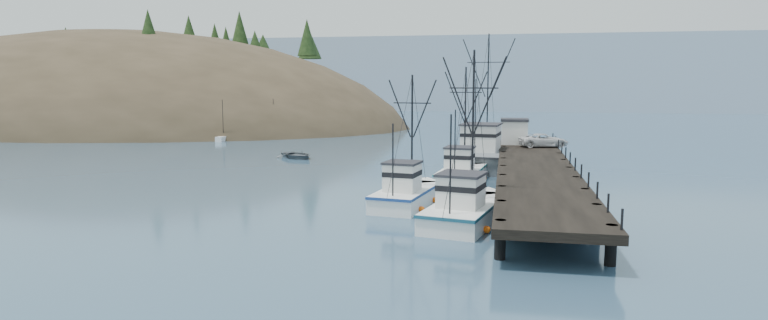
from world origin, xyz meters
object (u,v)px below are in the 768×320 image
at_px(trawler_near, 467,208).
at_px(work_vessel, 484,154).
at_px(pier, 536,170).
at_px(pickup_truck, 544,140).
at_px(motorboat, 297,158).
at_px(trawler_mid, 408,194).
at_px(trawler_far, 462,173).
at_px(pier_shed, 514,131).

xyz_separation_m(trawler_near, work_vessel, (0.08, 26.40, 0.41)).
xyz_separation_m(pier, trawler_near, (-4.72, -12.01, -0.87)).
relative_size(trawler_near, work_vessel, 0.64).
xyz_separation_m(pier, work_vessel, (-4.63, 14.38, -0.46)).
height_order(pier, work_vessel, work_vessel).
distance_m(pickup_truck, motorboat, 27.80).
bearing_deg(pier, trawler_mid, -140.01).
bearing_deg(pickup_truck, motorboat, 73.37).
height_order(trawler_near, motorboat, trawler_near).
relative_size(trawler_near, trawler_far, 1.07).
xyz_separation_m(trawler_near, trawler_far, (-1.38, 14.99, 0.00)).
height_order(pier, pier_shed, pier_shed).
distance_m(trawler_mid, pier_shed, 26.98).
bearing_deg(trawler_far, trawler_mid, -106.17).
bearing_deg(trawler_far, work_vessel, 82.67).
bearing_deg(motorboat, pickup_truck, -52.75).
relative_size(pier, trawler_far, 4.22).
relative_size(pier, pier_shed, 13.75).
bearing_deg(motorboat, trawler_mid, -105.52).
bearing_deg(trawler_far, trawler_near, -84.73).
relative_size(trawler_mid, pickup_truck, 1.90).
relative_size(trawler_far, pickup_truck, 2.06).
bearing_deg(trawler_mid, trawler_near, -43.72).
relative_size(pickup_truck, motorboat, 0.99).
bearing_deg(trawler_mid, motorboat, 125.31).
bearing_deg(trawler_mid, work_vessel, 78.32).
xyz_separation_m(work_vessel, pier_shed, (3.13, 3.62, 2.19)).
height_order(pickup_truck, motorboat, pickup_truck).
bearing_deg(trawler_near, pickup_truck, 77.17).
bearing_deg(trawler_far, pier_shed, 72.96).
xyz_separation_m(work_vessel, pickup_truck, (6.13, 0.90, 1.47)).
height_order(trawler_mid, trawler_far, trawler_far).
bearing_deg(pier_shed, pier, -85.24).
relative_size(trawler_far, pier_shed, 3.26).
xyz_separation_m(trawler_mid, work_vessel, (4.57, 22.10, 0.41)).
height_order(trawler_near, work_vessel, work_vessel).
height_order(work_vessel, motorboat, work_vessel).
height_order(pier, trawler_mid, trawler_mid).
bearing_deg(trawler_far, pier, -26.04).
distance_m(trawler_near, pickup_truck, 28.06).
xyz_separation_m(trawler_mid, trawler_far, (3.10, 10.70, 0.00)).
bearing_deg(trawler_mid, pickup_truck, 65.05).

